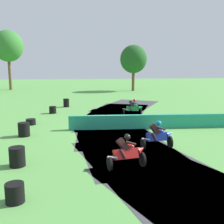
{
  "coord_description": "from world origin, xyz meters",
  "views": [
    {
      "loc": [
        -2.04,
        -16.63,
        4.11
      ],
      "look_at": [
        0.1,
        1.18,
        0.9
      ],
      "focal_mm": 42.84,
      "sensor_mm": 36.0,
      "label": 1
    }
  ],
  "objects_px": {
    "tire_stack_near": "(66,103)",
    "tire_stack_far": "(24,129)",
    "tire_stack_extra_a": "(17,157)",
    "motorcycle_trailing_red": "(127,152)",
    "tire_stack_mid_b": "(31,122)",
    "tire_stack_extra_b": "(15,193)",
    "tire_stack_mid_a": "(53,110)",
    "motorcycle_chase_blue": "(158,135)",
    "motorcycle_lead_green": "(134,108)"
  },
  "relations": [
    {
      "from": "tire_stack_near",
      "to": "tire_stack_far",
      "type": "relative_size",
      "value": 1.0
    },
    {
      "from": "motorcycle_chase_blue",
      "to": "tire_stack_mid_a",
      "type": "xyz_separation_m",
      "value": [
        -6.11,
        10.37,
        -0.36
      ]
    },
    {
      "from": "tire_stack_extra_a",
      "to": "motorcycle_trailing_red",
      "type": "bearing_deg",
      "value": -8.2
    },
    {
      "from": "motorcycle_trailing_red",
      "to": "tire_stack_extra_a",
      "type": "relative_size",
      "value": 2.09
    },
    {
      "from": "tire_stack_extra_a",
      "to": "tire_stack_near",
      "type": "bearing_deg",
      "value": 85.38
    },
    {
      "from": "motorcycle_trailing_red",
      "to": "tire_stack_extra_b",
      "type": "distance_m",
      "value": 4.53
    },
    {
      "from": "tire_stack_mid_a",
      "to": "tire_stack_extra_b",
      "type": "relative_size",
      "value": 1.0
    },
    {
      "from": "motorcycle_lead_green",
      "to": "tire_stack_far",
      "type": "xyz_separation_m",
      "value": [
        -7.54,
        -5.43,
        -0.25
      ]
    },
    {
      "from": "motorcycle_trailing_red",
      "to": "tire_stack_mid_a",
      "type": "xyz_separation_m",
      "value": [
        -4.17,
        12.64,
        -0.34
      ]
    },
    {
      "from": "motorcycle_trailing_red",
      "to": "tire_stack_near",
      "type": "xyz_separation_m",
      "value": [
        -3.19,
        16.02,
        -0.24
      ]
    },
    {
      "from": "tire_stack_near",
      "to": "tire_stack_extra_b",
      "type": "bearing_deg",
      "value": -92.04
    },
    {
      "from": "tire_stack_near",
      "to": "tire_stack_extra_a",
      "type": "height_order",
      "value": "same"
    },
    {
      "from": "tire_stack_mid_b",
      "to": "tire_stack_extra_b",
      "type": "bearing_deg",
      "value": -82.59
    },
    {
      "from": "tire_stack_far",
      "to": "tire_stack_extra_b",
      "type": "height_order",
      "value": "tire_stack_far"
    },
    {
      "from": "motorcycle_lead_green",
      "to": "tire_stack_extra_a",
      "type": "distance_m",
      "value": 12.27
    },
    {
      "from": "tire_stack_far",
      "to": "motorcycle_trailing_red",
      "type": "bearing_deg",
      "value": -46.49
    },
    {
      "from": "motorcycle_lead_green",
      "to": "motorcycle_trailing_red",
      "type": "relative_size",
      "value": 1.03
    },
    {
      "from": "tire_stack_mid_b",
      "to": "tire_stack_far",
      "type": "relative_size",
      "value": 0.82
    },
    {
      "from": "tire_stack_mid_b",
      "to": "tire_stack_extra_a",
      "type": "xyz_separation_m",
      "value": [
        0.81,
        -7.77,
        0.2
      ]
    },
    {
      "from": "motorcycle_trailing_red",
      "to": "motorcycle_chase_blue",
      "type": "bearing_deg",
      "value": 49.5
    },
    {
      "from": "motorcycle_lead_green",
      "to": "tire_stack_extra_a",
      "type": "height_order",
      "value": "motorcycle_lead_green"
    },
    {
      "from": "tire_stack_mid_b",
      "to": "tire_stack_extra_a",
      "type": "relative_size",
      "value": 0.82
    },
    {
      "from": "motorcycle_trailing_red",
      "to": "tire_stack_mid_b",
      "type": "bearing_deg",
      "value": 121.97
    },
    {
      "from": "tire_stack_mid_a",
      "to": "motorcycle_chase_blue",
      "type": "bearing_deg",
      "value": -59.49
    },
    {
      "from": "motorcycle_trailing_red",
      "to": "tire_stack_extra_a",
      "type": "bearing_deg",
      "value": 171.8
    },
    {
      "from": "tire_stack_near",
      "to": "tire_stack_extra_a",
      "type": "distance_m",
      "value": 15.43
    },
    {
      "from": "tire_stack_far",
      "to": "motorcycle_lead_green",
      "type": "bearing_deg",
      "value": 35.75
    },
    {
      "from": "tire_stack_extra_b",
      "to": "motorcycle_chase_blue",
      "type": "bearing_deg",
      "value": 38.71
    },
    {
      "from": "tire_stack_extra_a",
      "to": "tire_stack_mid_a",
      "type": "bearing_deg",
      "value": 88.74
    },
    {
      "from": "motorcycle_chase_blue",
      "to": "tire_stack_extra_a",
      "type": "height_order",
      "value": "motorcycle_chase_blue"
    },
    {
      "from": "tire_stack_mid_a",
      "to": "tire_stack_mid_b",
      "type": "height_order",
      "value": "tire_stack_mid_a"
    },
    {
      "from": "tire_stack_far",
      "to": "tire_stack_extra_a",
      "type": "height_order",
      "value": "same"
    },
    {
      "from": "tire_stack_far",
      "to": "tire_stack_extra_a",
      "type": "distance_m",
      "value": 4.78
    },
    {
      "from": "motorcycle_lead_green",
      "to": "tire_stack_mid_a",
      "type": "height_order",
      "value": "motorcycle_lead_green"
    },
    {
      "from": "tire_stack_extra_a",
      "to": "tire_stack_extra_b",
      "type": "relative_size",
      "value": 1.33
    },
    {
      "from": "tire_stack_mid_a",
      "to": "tire_stack_far",
      "type": "relative_size",
      "value": 0.75
    },
    {
      "from": "tire_stack_extra_a",
      "to": "tire_stack_mid_b",
      "type": "bearing_deg",
      "value": 95.99
    },
    {
      "from": "motorcycle_trailing_red",
      "to": "tire_stack_near",
      "type": "bearing_deg",
      "value": 101.26
    },
    {
      "from": "motorcycle_chase_blue",
      "to": "tire_stack_extra_b",
      "type": "distance_m",
      "value": 7.42
    },
    {
      "from": "motorcycle_chase_blue",
      "to": "tire_stack_far",
      "type": "bearing_deg",
      "value": 156.22
    },
    {
      "from": "tire_stack_near",
      "to": "tire_stack_extra_b",
      "type": "xyz_separation_m",
      "value": [
        -0.66,
        -18.39,
        -0.1
      ]
    },
    {
      "from": "tire_stack_mid_b",
      "to": "tire_stack_extra_a",
      "type": "distance_m",
      "value": 7.81
    },
    {
      "from": "motorcycle_lead_green",
      "to": "tire_stack_extra_a",
      "type": "xyz_separation_m",
      "value": [
        -6.87,
        -10.16,
        -0.25
      ]
    },
    {
      "from": "tire_stack_extra_a",
      "to": "tire_stack_extra_b",
      "type": "height_order",
      "value": "tire_stack_extra_a"
    },
    {
      "from": "tire_stack_near",
      "to": "motorcycle_trailing_red",
      "type": "bearing_deg",
      "value": -78.74
    },
    {
      "from": "tire_stack_mid_a",
      "to": "tire_stack_far",
      "type": "bearing_deg",
      "value": -97.31
    },
    {
      "from": "motorcycle_trailing_red",
      "to": "tire_stack_mid_b",
      "type": "height_order",
      "value": "motorcycle_trailing_red"
    },
    {
      "from": "motorcycle_trailing_red",
      "to": "tire_stack_extra_a",
      "type": "distance_m",
      "value": 4.49
    },
    {
      "from": "tire_stack_near",
      "to": "tire_stack_extra_b",
      "type": "height_order",
      "value": "tire_stack_near"
    },
    {
      "from": "motorcycle_trailing_red",
      "to": "tire_stack_extra_a",
      "type": "xyz_separation_m",
      "value": [
        -4.43,
        0.64,
        -0.24
      ]
    }
  ]
}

